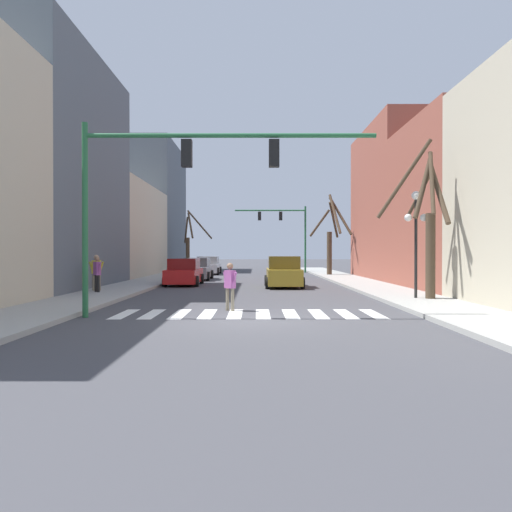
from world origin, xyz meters
TOP-DOWN VIEW (x-y plane):
  - ground_plane at (0.00, 0.00)m, footprint 240.00×240.00m
  - sidewalk_left at (-6.75, 0.00)m, footprint 2.91×90.00m
  - sidewalk_right at (6.75, 0.00)m, footprint 2.91×90.00m
  - building_row_left at (-11.21, 20.53)m, footprint 6.00×51.53m
  - building_row_right at (11.21, 11.69)m, footprint 6.00×33.51m
  - crosswalk_stripes at (0.00, 1.74)m, footprint 8.55×2.60m
  - traffic_signal_near at (-2.24, 0.92)m, footprint 9.06×0.28m
  - traffic_signal_far at (3.06, 34.21)m, footprint 6.97×0.28m
  - street_lamp_right_corner at (6.74, 5.84)m, footprint 0.95×0.36m
  - car_parked_left_far at (1.81, 13.98)m, footprint 2.13×4.31m
  - car_parked_left_mid at (-4.09, 21.63)m, footprint 2.17×4.82m
  - car_parked_right_mid at (-4.14, 15.78)m, footprint 2.07×4.46m
  - car_driving_toward_lane at (-4.09, 30.49)m, footprint 2.17×4.81m
  - pedestrian_waiting_at_curb at (-7.19, 8.78)m, footprint 0.54×0.59m
  - pedestrian_on_left_sidewalk at (-7.52, 9.71)m, footprint 0.74×0.23m
  - pedestrian_on_right_sidewalk at (-0.67, 2.62)m, footprint 0.53×0.58m
  - street_tree_left_mid at (6.44, 26.57)m, footprint 3.25×3.68m
  - street_tree_left_near at (-6.29, 34.29)m, footprint 2.96×3.37m
  - street_tree_right_far at (7.07, 5.44)m, footprint 2.30×2.69m

SIDE VIEW (x-z plane):
  - ground_plane at x=0.00m, z-range 0.00..0.00m
  - crosswalk_stripes at x=0.00m, z-range 0.00..0.01m
  - sidewalk_left at x=-6.75m, z-range 0.00..0.15m
  - sidewalk_right at x=6.75m, z-range 0.00..0.15m
  - car_parked_left_mid at x=-4.09m, z-range -0.05..1.54m
  - car_driving_toward_lane at x=-4.09m, z-range -0.05..1.56m
  - car_parked_right_mid at x=-4.14m, z-range -0.05..1.57m
  - car_parked_left_far at x=1.81m, z-range -0.06..1.71m
  - pedestrian_on_right_sidewalk at x=-0.67m, z-range 0.15..1.79m
  - pedestrian_waiting_at_curb at x=-7.19m, z-range 0.30..1.97m
  - pedestrian_on_left_sidewalk at x=-7.52m, z-range 0.31..2.04m
  - street_tree_left_near at x=-6.29m, z-range -0.16..5.81m
  - street_tree_right_far at x=7.07m, z-range -0.12..6.31m
  - street_lamp_right_corner at x=6.74m, z-range 1.05..5.40m
  - street_tree_left_mid at x=6.44m, z-range 0.01..6.65m
  - traffic_signal_near at x=-2.24m, z-range 1.47..7.48m
  - traffic_signal_far at x=3.06m, z-range 1.47..7.93m
  - building_row_right at x=11.21m, z-range -0.68..10.33m
  - building_row_left at x=-11.21m, z-range -1.06..12.27m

